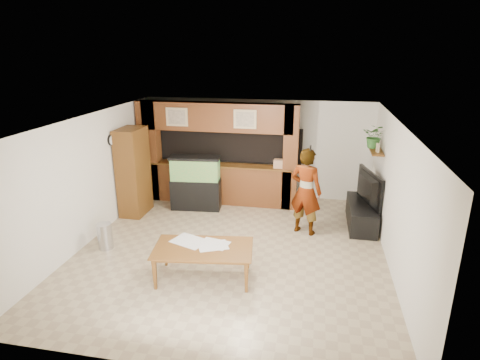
% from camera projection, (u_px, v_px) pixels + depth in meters
% --- Properties ---
extents(floor, '(6.50, 6.50, 0.00)m').
position_uv_depth(floor, '(232.00, 249.00, 8.09)').
color(floor, tan).
rests_on(floor, ground).
extents(ceiling, '(6.50, 6.50, 0.00)m').
position_uv_depth(ceiling, '(231.00, 121.00, 7.27)').
color(ceiling, white).
rests_on(ceiling, wall_back).
extents(wall_back, '(6.00, 0.00, 6.00)m').
position_uv_depth(wall_back, '(257.00, 149.00, 10.71)').
color(wall_back, silver).
rests_on(wall_back, floor).
extents(wall_left, '(0.00, 6.50, 6.50)m').
position_uv_depth(wall_left, '(89.00, 179.00, 8.22)').
color(wall_left, silver).
rests_on(wall_left, floor).
extents(wall_right, '(0.00, 6.50, 6.50)m').
position_uv_depth(wall_right, '(396.00, 199.00, 7.14)').
color(wall_right, silver).
rests_on(wall_right, floor).
extents(partition, '(4.20, 0.99, 2.60)m').
position_uv_depth(partition, '(217.00, 152.00, 10.30)').
color(partition, brown).
rests_on(partition, floor).
extents(wall_clock, '(0.05, 0.25, 0.25)m').
position_uv_depth(wall_clock, '(111.00, 140.00, 8.96)').
color(wall_clock, black).
rests_on(wall_clock, wall_left).
extents(wall_shelf, '(0.25, 0.90, 0.04)m').
position_uv_depth(wall_shelf, '(376.00, 151.00, 8.86)').
color(wall_shelf, brown).
rests_on(wall_shelf, wall_right).
extents(pantry_cabinet, '(0.52, 0.86, 2.10)m').
position_uv_depth(pantry_cabinet, '(133.00, 172.00, 9.56)').
color(pantry_cabinet, brown).
rests_on(pantry_cabinet, floor).
extents(trash_can, '(0.29, 0.29, 0.54)m').
position_uv_depth(trash_can, '(105.00, 236.00, 8.04)').
color(trash_can, '#B2B2B7').
rests_on(trash_can, floor).
extents(aquarium, '(1.22, 0.46, 1.35)m').
position_uv_depth(aquarium, '(196.00, 183.00, 9.94)').
color(aquarium, black).
rests_on(aquarium, floor).
extents(tv_stand, '(0.58, 1.58, 0.53)m').
position_uv_depth(tv_stand, '(361.00, 214.00, 9.11)').
color(tv_stand, black).
rests_on(tv_stand, floor).
extents(television, '(0.51, 1.30, 0.75)m').
position_uv_depth(television, '(364.00, 188.00, 8.91)').
color(television, black).
rests_on(television, tv_stand).
extents(photo_frame, '(0.06, 0.15, 0.20)m').
position_uv_depth(photo_frame, '(378.00, 148.00, 8.61)').
color(photo_frame, tan).
rests_on(photo_frame, wall_shelf).
extents(potted_plant, '(0.62, 0.59, 0.54)m').
position_uv_depth(potted_plant, '(375.00, 136.00, 8.92)').
color(potted_plant, '#2D6026').
rests_on(potted_plant, wall_shelf).
extents(person, '(0.81, 0.68, 1.91)m').
position_uv_depth(person, '(306.00, 191.00, 8.53)').
color(person, '#8D6C4D').
rests_on(person, floor).
extents(microphone, '(0.03, 0.09, 0.15)m').
position_uv_depth(microphone, '(311.00, 148.00, 8.07)').
color(microphone, black).
rests_on(microphone, person).
extents(dining_table, '(1.81, 1.17, 0.60)m').
position_uv_depth(dining_table, '(203.00, 264.00, 6.96)').
color(dining_table, brown).
rests_on(dining_table, floor).
extents(newspaper_a, '(0.61, 0.54, 0.01)m').
position_uv_depth(newspaper_a, '(213.00, 246.00, 6.95)').
color(newspaper_a, silver).
rests_on(newspaper_a, dining_table).
extents(newspaper_b, '(0.71, 0.62, 0.01)m').
position_uv_depth(newspaper_b, '(189.00, 241.00, 7.12)').
color(newspaper_b, silver).
rests_on(newspaper_b, dining_table).
extents(newspaper_c, '(0.56, 0.46, 0.01)m').
position_uv_depth(newspaper_c, '(214.00, 244.00, 7.02)').
color(newspaper_c, silver).
rests_on(newspaper_c, dining_table).
extents(counter_box, '(0.31, 0.21, 0.21)m').
position_uv_depth(counter_box, '(280.00, 164.00, 9.89)').
color(counter_box, tan).
rests_on(counter_box, partition).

